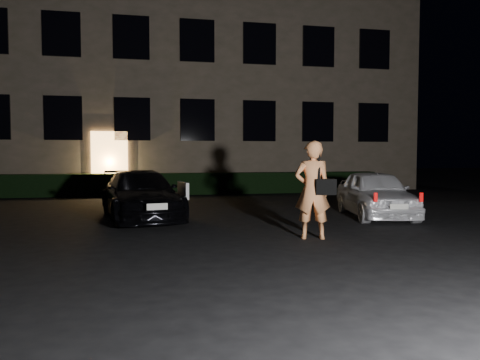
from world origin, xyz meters
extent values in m
plane|color=black|center=(0.00, 0.00, 0.00)|extent=(80.00, 80.00, 0.00)
cube|color=brown|center=(0.00, 15.00, 6.00)|extent=(20.00, 8.00, 12.00)
cube|color=#E09D51|center=(-3.50, 10.94, 1.25)|extent=(1.40, 0.10, 2.50)
cube|color=black|center=(-5.20, 10.94, 3.00)|extent=(1.40, 0.10, 1.70)
cube|color=black|center=(-2.60, 10.94, 3.00)|extent=(1.40, 0.10, 1.70)
cube|color=black|center=(0.00, 10.94, 3.00)|extent=(1.40, 0.10, 1.70)
cube|color=black|center=(2.60, 10.94, 3.00)|extent=(1.40, 0.10, 1.70)
cube|color=black|center=(5.20, 10.94, 3.00)|extent=(1.40, 0.10, 1.70)
cube|color=black|center=(7.80, 10.94, 3.00)|extent=(1.40, 0.10, 1.70)
cube|color=black|center=(-5.20, 10.94, 6.20)|extent=(1.40, 0.10, 1.70)
cube|color=black|center=(-2.60, 10.94, 6.20)|extent=(1.40, 0.10, 1.70)
cube|color=black|center=(0.00, 10.94, 6.20)|extent=(1.40, 0.10, 1.70)
cube|color=black|center=(2.60, 10.94, 6.20)|extent=(1.40, 0.10, 1.70)
cube|color=black|center=(5.20, 10.94, 6.20)|extent=(1.40, 0.10, 1.70)
cube|color=black|center=(7.80, 10.94, 6.20)|extent=(1.40, 0.10, 1.70)
cube|color=black|center=(0.00, 10.50, 0.42)|extent=(15.00, 0.70, 0.85)
imported|color=black|center=(-2.26, 3.64, 0.59)|extent=(2.31, 4.30, 1.18)
cube|color=white|center=(-1.26, 3.04, 0.73)|extent=(0.21, 0.85, 0.39)
cube|color=silver|center=(-1.92, 1.55, 0.52)|extent=(0.43, 0.11, 0.13)
imported|color=white|center=(3.61, 2.73, 0.60)|extent=(2.07, 3.75, 1.21)
cube|color=red|center=(2.79, 1.17, 0.66)|extent=(0.08, 0.06, 0.20)
cube|color=red|center=(3.78, 0.98, 0.66)|extent=(0.08, 0.06, 0.20)
cube|color=silver|center=(3.28, 1.03, 0.46)|extent=(0.40, 0.11, 0.12)
imported|color=#FF9E5D|center=(0.94, 0.13, 0.93)|extent=(0.75, 0.57, 1.85)
cube|color=black|center=(1.14, -0.04, 0.99)|extent=(0.40, 0.24, 0.29)
cube|color=black|center=(1.02, 0.02, 1.41)|extent=(0.05, 0.07, 0.58)
camera|label=1|loc=(-2.18, -8.21, 1.60)|focal=35.00mm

